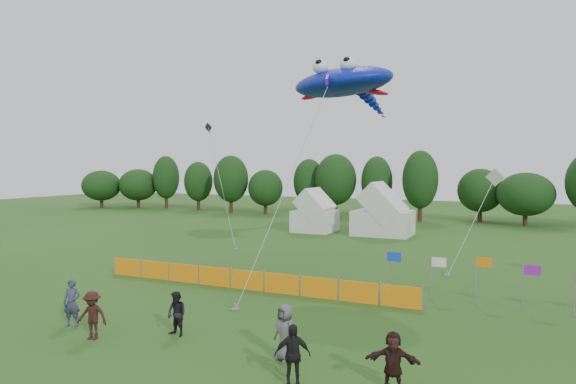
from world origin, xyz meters
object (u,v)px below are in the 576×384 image
at_px(spectator_b, 177,314).
at_px(spectator_d, 292,355).
at_px(spectator_a, 72,303).
at_px(barrier_fence, 247,280).
at_px(spectator_c, 92,315).
at_px(tent_left, 315,214).
at_px(spectator_e, 285,332).
at_px(stingray_kite, 346,84).
at_px(spectator_f, 393,361).
at_px(tent_right, 383,215).

xyz_separation_m(spectator_b, spectator_d, (5.78, -2.14, 0.07)).
relative_size(spectator_a, spectator_d, 1.03).
relative_size(barrier_fence, spectator_a, 9.47).
bearing_deg(spectator_c, spectator_a, 142.32).
distance_m(tent_left, spectator_e, 33.03).
xyz_separation_m(spectator_a, stingray_kite, (6.76, 13.93, 10.21)).
bearing_deg(tent_left, stingray_kite, -62.87).
height_order(spectator_c, spectator_e, spectator_e).
height_order(barrier_fence, spectator_f, spectator_f).
distance_m(spectator_d, spectator_f, 2.90).
xyz_separation_m(spectator_d, spectator_e, (-1.04, 1.69, 0.02)).
bearing_deg(spectator_e, spectator_c, -145.47).
distance_m(spectator_d, spectator_e, 1.98).
xyz_separation_m(tent_right, spectator_e, (4.81, -31.26, -0.94)).
distance_m(tent_left, barrier_fence, 23.79).
xyz_separation_m(tent_right, spectator_d, (5.84, -32.95, -0.96)).
distance_m(barrier_fence, stingray_kite, 12.56).
bearing_deg(tent_left, spectator_d, -69.09).
xyz_separation_m(tent_right, spectator_c, (-2.54, -32.43, -0.97)).
height_order(spectator_b, spectator_e, spectator_e).
distance_m(spectator_a, spectator_e, 9.30).
xyz_separation_m(tent_left, stingray_kite, (8.91, -17.39, 9.45)).
bearing_deg(barrier_fence, spectator_f, -41.56).
bearing_deg(tent_left, spectator_f, -64.37).
xyz_separation_m(spectator_a, spectator_c, (1.94, -0.83, -0.05)).
bearing_deg(tent_right, spectator_c, -94.48).
xyz_separation_m(tent_right, spectator_b, (0.07, -30.81, -1.03)).
height_order(spectator_e, spectator_f, spectator_e).
xyz_separation_m(spectator_a, spectator_b, (4.55, 0.80, -0.11)).
bearing_deg(tent_right, barrier_fence, -92.71).
bearing_deg(spectator_f, spectator_d, -168.65).
bearing_deg(spectator_d, spectator_a, 143.87).
height_order(tent_right, barrier_fence, tent_right).
distance_m(spectator_f, stingray_kite, 18.72).
height_order(spectator_a, spectator_d, spectator_a).
bearing_deg(spectator_e, spectator_a, -152.41).
height_order(tent_left, spectator_a, tent_left).
distance_m(spectator_a, spectator_c, 2.11).
distance_m(spectator_a, spectator_d, 10.41).
xyz_separation_m(tent_left, spectator_a, (2.16, -31.32, -0.76)).
xyz_separation_m(tent_left, spectator_f, (15.20, -31.69, -0.86)).
height_order(tent_left, tent_right, tent_right).
bearing_deg(tent_left, tent_right, 2.41).
distance_m(barrier_fence, spectator_f, 12.94).
distance_m(tent_left, spectator_b, 31.27).
bearing_deg(spectator_c, tent_left, 82.68).
bearing_deg(barrier_fence, spectator_d, -53.97).
bearing_deg(spectator_a, stingray_kite, 42.97).
relative_size(spectator_e, spectator_f, 1.11).
relative_size(spectator_b, spectator_d, 0.92).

